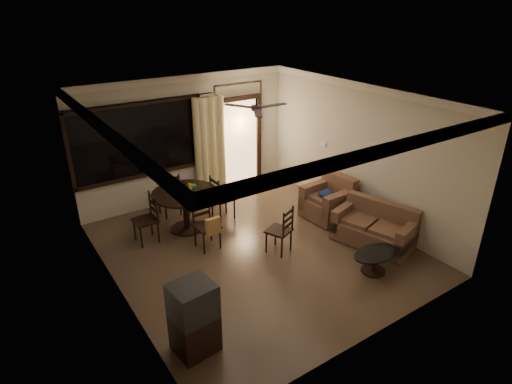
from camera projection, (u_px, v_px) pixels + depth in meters
ground at (256, 249)px, 7.96m from camera, size 5.50×5.50×0.00m
room_shell at (233, 126)px, 8.84m from camera, size 5.50×6.70×5.50m
dining_table at (185, 200)px, 8.39m from camera, size 1.30×1.30×1.03m
dining_chair_west at (147, 228)px, 8.10m from camera, size 0.43×0.43×0.95m
dining_chair_east at (223, 206)px, 8.97m from camera, size 0.43×0.43×0.95m
dining_chair_south at (208, 233)px, 7.88m from camera, size 0.43×0.49×0.95m
dining_chair_north at (170, 202)px, 9.12m from camera, size 0.43×0.43×0.95m
tv_cabinet at (194, 318)px, 5.50m from camera, size 0.59×0.53×1.03m
sofa at (375, 228)px, 8.04m from camera, size 1.14×1.59×0.77m
armchair at (329, 201)px, 8.98m from camera, size 0.93×0.93×0.88m
coffee_table at (375, 259)px, 7.20m from camera, size 0.85×0.51×0.37m
side_chair at (279, 238)px, 7.77m from camera, size 0.53×0.53×0.91m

